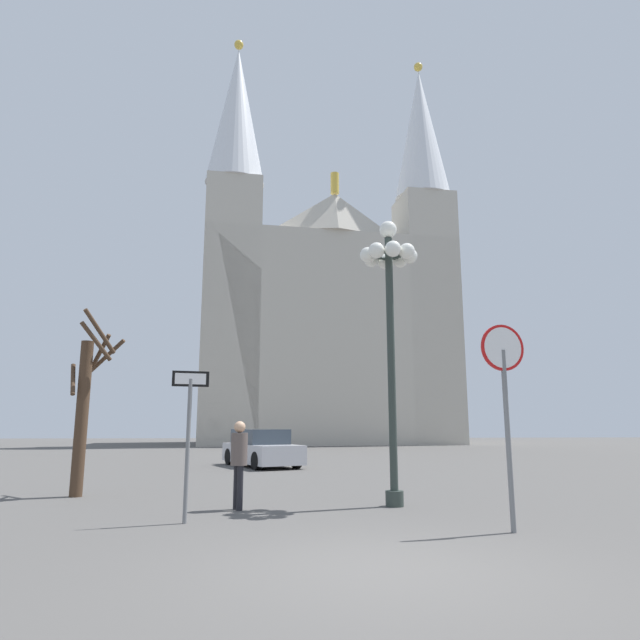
{
  "coord_description": "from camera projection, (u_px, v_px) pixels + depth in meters",
  "views": [
    {
      "loc": [
        -1.2,
        -6.51,
        1.6
      ],
      "look_at": [
        0.77,
        20.68,
        6.78
      ],
      "focal_mm": 30.88,
      "sensor_mm": 36.0,
      "label": 1
    }
  ],
  "objects": [
    {
      "name": "ground_plane",
      "position": [
        385.0,
        569.0,
        6.17
      ],
      "size": [
        120.0,
        120.0,
        0.0
      ],
      "primitive_type": "plane",
      "color": "#514F4C"
    },
    {
      "name": "cathedral",
      "position": [
        325.0,
        317.0,
        47.93
      ],
      "size": [
        22.13,
        14.48,
        34.58
      ],
      "color": "#BCB5A5",
      "rests_on": "ground"
    },
    {
      "name": "stop_sign",
      "position": [
        505.0,
        385.0,
        8.66
      ],
      "size": [
        0.74,
        0.16,
        3.18
      ],
      "color": "slate",
      "rests_on": "ground"
    },
    {
      "name": "one_way_arrow_sign",
      "position": [
        189.0,
        426.0,
        9.31
      ],
      "size": [
        0.61,
        0.19,
        2.5
      ],
      "color": "slate",
      "rests_on": "ground"
    },
    {
      "name": "street_lamp",
      "position": [
        390.0,
        296.0,
        11.69
      ],
      "size": [
        1.25,
        1.25,
        5.96
      ],
      "color": "#2D3833",
      "rests_on": "ground"
    },
    {
      "name": "bare_tree",
      "position": [
        84.0,
        406.0,
        12.73
      ],
      "size": [
        1.18,
        1.44,
        4.22
      ],
      "color": "#473323",
      "rests_on": "ground"
    },
    {
      "name": "parked_car_near_silver",
      "position": [
        261.0,
        449.0,
        21.34
      ],
      "size": [
        3.36,
        4.69,
        1.41
      ],
      "color": "#B7B7BC",
      "rests_on": "ground"
    },
    {
      "name": "pedestrian_walking",
      "position": [
        239.0,
        456.0,
        10.63
      ],
      "size": [
        0.32,
        0.32,
        1.66
      ],
      "color": "black",
      "rests_on": "ground"
    }
  ]
}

